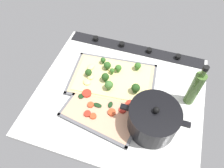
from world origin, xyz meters
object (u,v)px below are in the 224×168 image
at_px(broccoli_pizza, 112,78).
at_px(cooking_pot, 153,119).
at_px(baking_tray_front, 113,80).
at_px(baking_tray_back, 105,107).
at_px(veggie_pizza_back, 105,106).
at_px(oil_bottle, 195,88).

relative_size(broccoli_pizza, cooking_pot, 1.48).
xyz_separation_m(baking_tray_front, cooking_pot, (-0.22, 0.18, 0.06)).
bearing_deg(baking_tray_back, veggie_pizza_back, -115.14).
distance_m(cooking_pot, oil_bottle, 0.22).
bearing_deg(baking_tray_front, cooking_pot, 140.85).
height_order(veggie_pizza_back, cooking_pot, cooking_pot).
height_order(broccoli_pizza, veggie_pizza_back, broccoli_pizza).
distance_m(baking_tray_front, oil_bottle, 0.37).
relative_size(cooking_pot, oil_bottle, 1.16).
height_order(baking_tray_front, oil_bottle, oil_bottle).
bearing_deg(baking_tray_front, baking_tray_back, 95.90).
distance_m(baking_tray_back, veggie_pizza_back, 0.01).
relative_size(broccoli_pizza, baking_tray_back, 1.09).
relative_size(baking_tray_front, cooking_pot, 1.58).
relative_size(veggie_pizza_back, oil_bottle, 1.46).
bearing_deg(cooking_pot, oil_bottle, -127.60).
distance_m(baking_tray_back, cooking_pot, 0.22).
distance_m(baking_tray_front, broccoli_pizza, 0.02).
distance_m(broccoli_pizza, veggie_pizza_back, 0.15).
height_order(broccoli_pizza, oil_bottle, oil_bottle).
distance_m(baking_tray_front, baking_tray_back, 0.15).
xyz_separation_m(baking_tray_front, broccoli_pizza, (0.00, 0.00, 0.02)).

